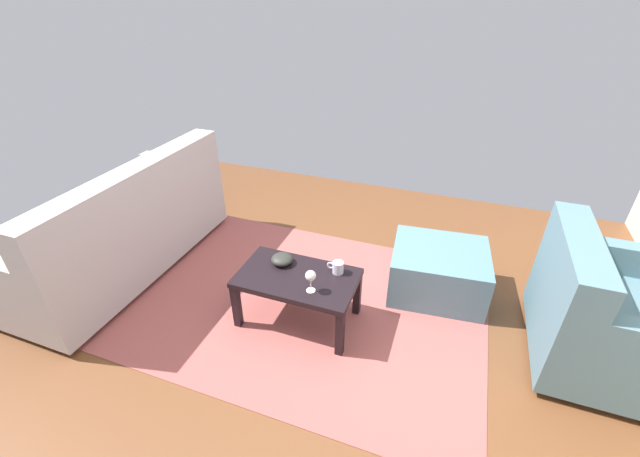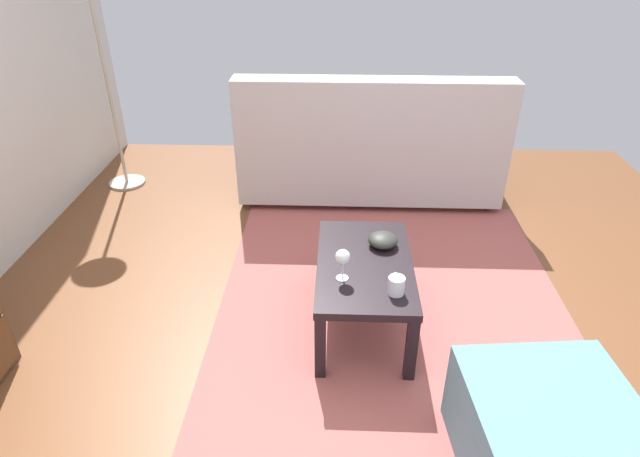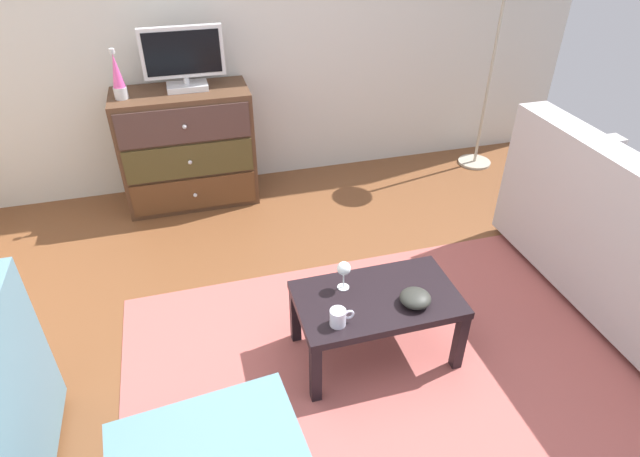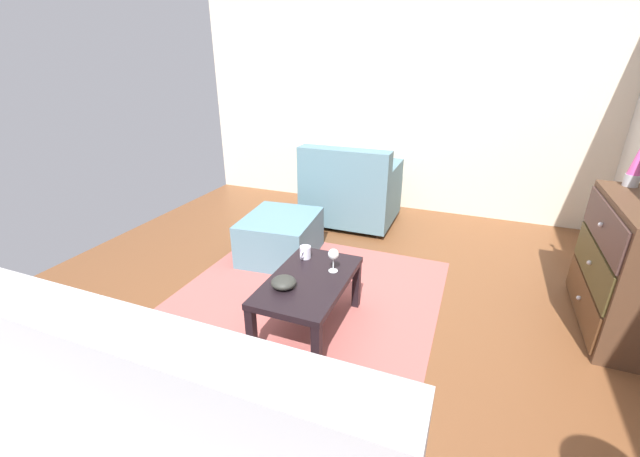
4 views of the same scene
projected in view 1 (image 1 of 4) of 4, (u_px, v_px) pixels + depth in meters
The scene contains 9 objects.
ground_plane at pixel (322, 330), 2.85m from camera, with size 5.38×4.82×0.05m, color brown.
area_rug at pixel (307, 302), 3.06m from camera, with size 2.60×1.90×0.01m, color #A4524D.
coffee_table at pixel (297, 282), 2.74m from camera, with size 0.81×0.47×0.39m.
wine_glass at pixel (311, 276), 2.52m from camera, with size 0.07×0.07×0.16m.
mug at pixel (338, 267), 2.72m from camera, with size 0.11×0.08×0.08m.
bowl_decorative at pixel (282, 259), 2.82m from camera, with size 0.15×0.15×0.07m, color #2C2D29.
couch_large at pixel (122, 231), 3.26m from camera, with size 0.85×1.89×0.94m.
armchair at pixel (604, 316), 2.44m from camera, with size 0.80×0.91×0.85m.
ottoman at pixel (438, 271), 3.08m from camera, with size 0.70×0.60×0.38m, color slate.
Camera 1 is at (-0.69, 1.94, 2.08)m, focal length 22.58 mm.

